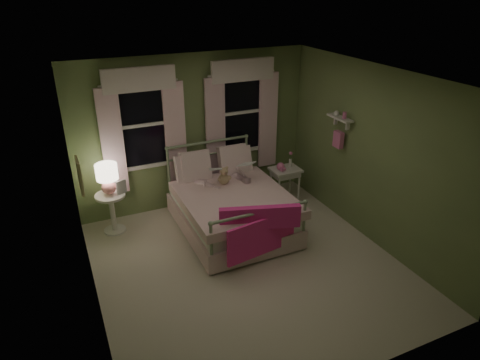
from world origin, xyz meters
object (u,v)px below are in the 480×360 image
nightstand_left (112,208)px  nightstand_right (285,174)px  child_left (204,169)px  teddy_bear (224,177)px  child_right (236,164)px  table_lamp (107,176)px  bed (231,207)px

nightstand_left → nightstand_right: size_ratio=1.02×
child_left → teddy_bear: child_left is taller
child_right → table_lamp: size_ratio=1.36×
child_right → table_lamp: 2.01m
child_right → nightstand_left: 2.07m
teddy_bear → table_lamp: (-1.72, 0.42, 0.16)m
child_right → nightstand_right: size_ratio=1.04×
table_lamp → nightstand_right: table_lamp is taller
child_left → bed: bearing=96.8°
child_right → teddy_bear: bearing=17.5°
bed → child_left: size_ratio=2.97×
bed → child_left: 0.73m
bed → child_right: bearing=56.4°
nightstand_right → table_lamp: bearing=174.8°
bed → nightstand_left: 1.85m
table_lamp → nightstand_right: bearing=-5.2°
child_left → nightstand_right: size_ratio=1.07×
child_right → nightstand_left: (-2.00, 0.26, -0.48)m
teddy_bear → nightstand_left: 1.80m
child_left → teddy_bear: (0.28, -0.16, -0.12)m
child_right → teddy_bear: size_ratio=2.17×
nightstand_left → nightstand_right: same height
child_left → nightstand_right: (1.49, -0.01, -0.36)m
child_right → table_lamp: bearing=-19.4°
child_left → teddy_bear: 0.34m
child_left → child_right: bearing=153.2°
teddy_bear → nightstand_right: teddy_bear is taller
table_lamp → nightstand_left: bearing=180.0°
child_right → nightstand_right: (0.93, -0.01, -0.35)m
child_left → nightstand_left: child_left is taller
teddy_bear → table_lamp: size_ratio=0.63×
table_lamp → teddy_bear: bearing=-13.7°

